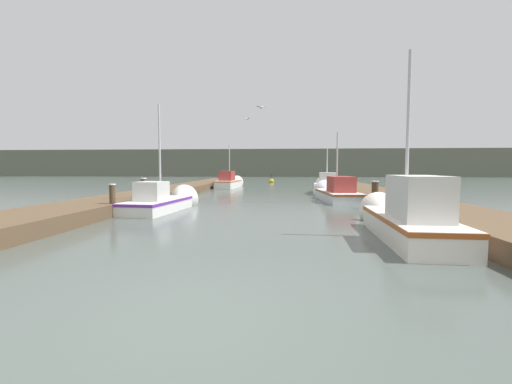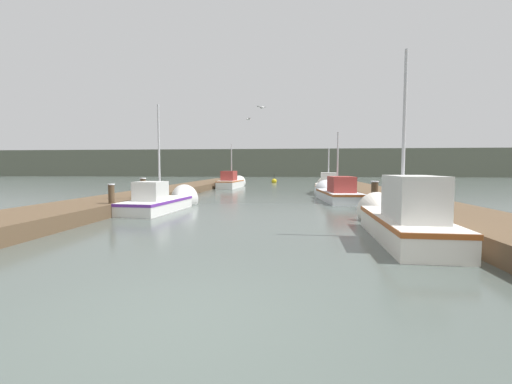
{
  "view_description": "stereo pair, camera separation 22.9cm",
  "coord_description": "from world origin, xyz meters",
  "px_view_note": "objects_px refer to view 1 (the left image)",
  "views": [
    {
      "loc": [
        1.01,
        -3.51,
        1.7
      ],
      "look_at": [
        -0.37,
        12.83,
        0.52
      ],
      "focal_mm": 24.0,
      "sensor_mm": 36.0,
      "label": 1
    },
    {
      "loc": [
        1.23,
        -3.49,
        1.7
      ],
      "look_at": [
        -0.37,
        12.83,
        0.52
      ],
      "focal_mm": 24.0,
      "sensor_mm": 36.0,
      "label": 2
    }
  ],
  "objects_px": {
    "fishing_boat_4": "(230,182)",
    "fishing_boat_0": "(403,216)",
    "fishing_boat_3": "(327,186)",
    "mooring_piling_0": "(144,193)",
    "channel_buoy": "(271,181)",
    "seagull_1": "(262,107)",
    "fishing_boat_1": "(165,201)",
    "seagull_lead": "(247,119)",
    "fishing_boat_2": "(335,193)",
    "mooring_piling_2": "(375,195)",
    "mooring_piling_1": "(113,200)"
  },
  "relations": [
    {
      "from": "fishing_boat_0",
      "to": "mooring_piling_2",
      "type": "xyz_separation_m",
      "value": [
        0.72,
        5.46,
        0.1
      ]
    },
    {
      "from": "fishing_boat_2",
      "to": "mooring_piling_2",
      "type": "distance_m",
      "value": 4.13
    },
    {
      "from": "fishing_boat_4",
      "to": "seagull_1",
      "type": "xyz_separation_m",
      "value": [
        3.45,
        -11.13,
        4.3
      ]
    },
    {
      "from": "seagull_1",
      "to": "fishing_boat_1",
      "type": "bearing_deg",
      "value": -166.42
    },
    {
      "from": "mooring_piling_0",
      "to": "mooring_piling_2",
      "type": "xyz_separation_m",
      "value": [
        9.41,
        0.67,
        -0.06
      ]
    },
    {
      "from": "fishing_boat_1",
      "to": "mooring_piling_1",
      "type": "distance_m",
      "value": 2.39
    },
    {
      "from": "mooring_piling_2",
      "to": "seagull_lead",
      "type": "distance_m",
      "value": 10.82
    },
    {
      "from": "mooring_piling_2",
      "to": "channel_buoy",
      "type": "height_order",
      "value": "mooring_piling_2"
    },
    {
      "from": "fishing_boat_3",
      "to": "seagull_1",
      "type": "xyz_separation_m",
      "value": [
        -4.03,
        -5.75,
        4.35
      ]
    },
    {
      "from": "fishing_boat_0",
      "to": "channel_buoy",
      "type": "distance_m",
      "value": 29.96
    },
    {
      "from": "mooring_piling_0",
      "to": "seagull_1",
      "type": "bearing_deg",
      "value": 42.59
    },
    {
      "from": "mooring_piling_0",
      "to": "channel_buoy",
      "type": "relative_size",
      "value": 1.18
    },
    {
      "from": "fishing_boat_3",
      "to": "seagull_lead",
      "type": "height_order",
      "value": "seagull_lead"
    },
    {
      "from": "mooring_piling_0",
      "to": "mooring_piling_1",
      "type": "bearing_deg",
      "value": -94.48
    },
    {
      "from": "fishing_boat_4",
      "to": "seagull_lead",
      "type": "xyz_separation_m",
      "value": [
        2.23,
        -6.76,
        4.34
      ]
    },
    {
      "from": "fishing_boat_2",
      "to": "mooring_piling_1",
      "type": "distance_m",
      "value": 10.99
    },
    {
      "from": "fishing_boat_3",
      "to": "mooring_piling_2",
      "type": "xyz_separation_m",
      "value": [
        0.82,
        -9.27,
        0.17
      ]
    },
    {
      "from": "fishing_boat_4",
      "to": "fishing_boat_0",
      "type": "bearing_deg",
      "value": -65.21
    },
    {
      "from": "seagull_lead",
      "to": "mooring_piling_1",
      "type": "bearing_deg",
      "value": 133.67
    },
    {
      "from": "seagull_1",
      "to": "fishing_boat_0",
      "type": "bearing_deg",
      "value": -101.33
    },
    {
      "from": "fishing_boat_0",
      "to": "mooring_piling_1",
      "type": "relative_size",
      "value": 4.69
    },
    {
      "from": "mooring_piling_1",
      "to": "seagull_lead",
      "type": "bearing_deg",
      "value": 71.94
    },
    {
      "from": "fishing_boat_0",
      "to": "fishing_boat_3",
      "type": "height_order",
      "value": "fishing_boat_0"
    },
    {
      "from": "mooring_piling_1",
      "to": "seagull_1",
      "type": "relative_size",
      "value": 2.22
    },
    {
      "from": "fishing_boat_2",
      "to": "channel_buoy",
      "type": "xyz_separation_m",
      "value": [
        -4.12,
        20.18,
        -0.22
      ]
    },
    {
      "from": "mooring_piling_1",
      "to": "channel_buoy",
      "type": "height_order",
      "value": "mooring_piling_1"
    },
    {
      "from": "fishing_boat_1",
      "to": "mooring_piling_0",
      "type": "relative_size",
      "value": 3.72
    },
    {
      "from": "mooring_piling_0",
      "to": "channel_buoy",
      "type": "distance_m",
      "value": 25.21
    },
    {
      "from": "channel_buoy",
      "to": "fishing_boat_3",
      "type": "bearing_deg",
      "value": -73.85
    },
    {
      "from": "seagull_1",
      "to": "fishing_boat_3",
      "type": "bearing_deg",
      "value": 18.85
    },
    {
      "from": "fishing_boat_1",
      "to": "fishing_boat_2",
      "type": "height_order",
      "value": "fishing_boat_1"
    },
    {
      "from": "channel_buoy",
      "to": "seagull_lead",
      "type": "relative_size",
      "value": 2.01
    },
    {
      "from": "fishing_boat_4",
      "to": "mooring_piling_1",
      "type": "xyz_separation_m",
      "value": [
        -1.28,
        -17.53,
        0.11
      ]
    },
    {
      "from": "fishing_boat_4",
      "to": "seagull_1",
      "type": "height_order",
      "value": "seagull_1"
    },
    {
      "from": "fishing_boat_2",
      "to": "mooring_piling_1",
      "type": "bearing_deg",
      "value": -146.01
    },
    {
      "from": "fishing_boat_4",
      "to": "channel_buoy",
      "type": "height_order",
      "value": "fishing_boat_4"
    },
    {
      "from": "channel_buoy",
      "to": "fishing_boat_0",
      "type": "bearing_deg",
      "value": -81.51
    },
    {
      "from": "fishing_boat_0",
      "to": "fishing_boat_3",
      "type": "bearing_deg",
      "value": 92.72
    },
    {
      "from": "fishing_boat_1",
      "to": "seagull_1",
      "type": "xyz_separation_m",
      "value": [
        3.63,
        4.28,
        4.43
      ]
    },
    {
      "from": "channel_buoy",
      "to": "mooring_piling_2",
      "type": "bearing_deg",
      "value": -78.0
    },
    {
      "from": "fishing_boat_3",
      "to": "fishing_boat_1",
      "type": "bearing_deg",
      "value": -122.9
    },
    {
      "from": "fishing_boat_3",
      "to": "mooring_piling_2",
      "type": "relative_size",
      "value": 4.39
    },
    {
      "from": "fishing_boat_2",
      "to": "seagull_lead",
      "type": "distance_m",
      "value": 7.76
    },
    {
      "from": "mooring_piling_1",
      "to": "fishing_boat_1",
      "type": "bearing_deg",
      "value": 62.68
    },
    {
      "from": "mooring_piling_0",
      "to": "mooring_piling_2",
      "type": "bearing_deg",
      "value": 4.05
    },
    {
      "from": "fishing_boat_0",
      "to": "mooring_piling_0",
      "type": "xyz_separation_m",
      "value": [
        -8.69,
        4.79,
        0.16
      ]
    },
    {
      "from": "fishing_boat_0",
      "to": "fishing_boat_1",
      "type": "xyz_separation_m",
      "value": [
        -7.77,
        4.7,
        -0.14
      ]
    },
    {
      "from": "fishing_boat_1",
      "to": "fishing_boat_3",
      "type": "xyz_separation_m",
      "value": [
        7.67,
        10.03,
        0.08
      ]
    },
    {
      "from": "fishing_boat_3",
      "to": "mooring_piling_1",
      "type": "height_order",
      "value": "fishing_boat_3"
    },
    {
      "from": "mooring_piling_1",
      "to": "seagull_lead",
      "type": "height_order",
      "value": "seagull_lead"
    }
  ]
}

